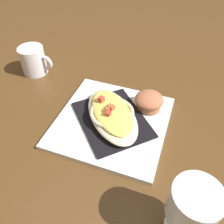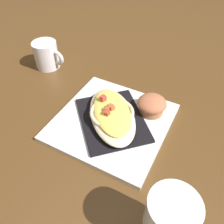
{
  "view_description": "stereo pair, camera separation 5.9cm",
  "coord_description": "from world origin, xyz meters",
  "px_view_note": "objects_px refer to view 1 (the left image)",
  "views": [
    {
      "loc": [
        0.37,
        0.18,
        0.46
      ],
      "look_at": [
        0.0,
        0.0,
        0.04
      ],
      "focal_mm": 37.58,
      "sensor_mm": 36.0,
      "label": 1
    },
    {
      "loc": [
        0.35,
        0.23,
        0.46
      ],
      "look_at": [
        0.0,
        0.0,
        0.04
      ],
      "focal_mm": 37.58,
      "sensor_mm": 36.0,
      "label": 2
    }
  ],
  "objects_px": {
    "muffin": "(149,101)",
    "stemmed_glass": "(193,206)",
    "square_plate": "(112,122)",
    "coffee_mug": "(34,62)",
    "gratin_dish": "(112,114)"
  },
  "relations": [
    {
      "from": "muffin",
      "to": "stemmed_glass",
      "type": "distance_m",
      "value": 0.31
    },
    {
      "from": "square_plate",
      "to": "coffee_mug",
      "type": "height_order",
      "value": "coffee_mug"
    },
    {
      "from": "coffee_mug",
      "to": "stemmed_glass",
      "type": "relative_size",
      "value": 0.83
    },
    {
      "from": "square_plate",
      "to": "stemmed_glass",
      "type": "xyz_separation_m",
      "value": [
        0.18,
        0.23,
        0.09
      ]
    },
    {
      "from": "muffin",
      "to": "coffee_mug",
      "type": "distance_m",
      "value": 0.4
    },
    {
      "from": "gratin_dish",
      "to": "muffin",
      "type": "height_order",
      "value": "gratin_dish"
    },
    {
      "from": "gratin_dish",
      "to": "stemmed_glass",
      "type": "height_order",
      "value": "stemmed_glass"
    },
    {
      "from": "gratin_dish",
      "to": "coffee_mug",
      "type": "relative_size",
      "value": 2.05
    },
    {
      "from": "square_plate",
      "to": "gratin_dish",
      "type": "relative_size",
      "value": 1.23
    },
    {
      "from": "muffin",
      "to": "coffee_mug",
      "type": "xyz_separation_m",
      "value": [
        -0.01,
        -0.4,
        0.0
      ]
    },
    {
      "from": "square_plate",
      "to": "stemmed_glass",
      "type": "distance_m",
      "value": 0.3
    },
    {
      "from": "coffee_mug",
      "to": "gratin_dish",
      "type": "bearing_deg",
      "value": 73.3
    },
    {
      "from": "gratin_dish",
      "to": "stemmed_glass",
      "type": "relative_size",
      "value": 1.71
    },
    {
      "from": "gratin_dish",
      "to": "coffee_mug",
      "type": "bearing_deg",
      "value": -106.7
    },
    {
      "from": "coffee_mug",
      "to": "stemmed_glass",
      "type": "distance_m",
      "value": 0.63
    }
  ]
}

